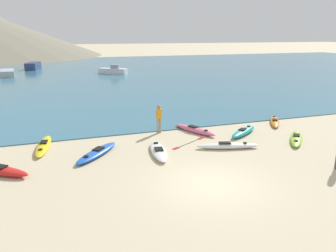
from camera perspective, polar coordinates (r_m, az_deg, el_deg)
ground_plane at (r=13.71m, az=7.51°, el=-10.01°), size 400.00×400.00×0.00m
bay_water at (r=54.47m, az=-13.16°, el=9.11°), size 160.00×70.00×0.06m
kayak_on_sand_0 at (r=16.89m, az=-1.68°, el=-4.33°), size 1.23×3.28×0.31m
kayak_on_sand_1 at (r=20.21m, az=21.42°, el=-2.02°), size 2.56×2.85×0.33m
kayak_on_sand_2 at (r=20.51m, az=4.70°, el=-0.64°), size 1.93×3.29×0.37m
kayak_on_sand_3 at (r=20.50m, az=12.98°, el=-0.98°), size 2.79×2.20×0.39m
kayak_on_sand_5 at (r=16.99m, az=-12.28°, el=-4.55°), size 2.75×3.08×0.33m
kayak_on_sand_6 at (r=18.86m, az=-20.85°, el=-3.22°), size 1.08×3.63×0.32m
kayak_on_sand_7 at (r=23.63m, az=18.09°, el=0.77°), size 2.21×2.91×0.33m
kayak_on_sand_8 at (r=17.87m, az=10.36°, el=-3.40°), size 3.44×1.52×0.34m
person_near_waterline at (r=20.11m, az=-1.58°, el=1.59°), size 0.36×0.24×1.77m
moored_boat_0 at (r=51.28m, az=-9.50°, el=9.50°), size 4.29×3.63×1.41m
moored_boat_1 at (r=53.33m, az=-26.19°, el=8.29°), size 2.26×5.10×0.86m
moored_boat_2 at (r=61.73m, az=-22.44°, el=9.66°), size 2.56×4.62×1.17m
loose_paddle at (r=18.47m, az=3.70°, el=-2.97°), size 2.49×1.56×0.03m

